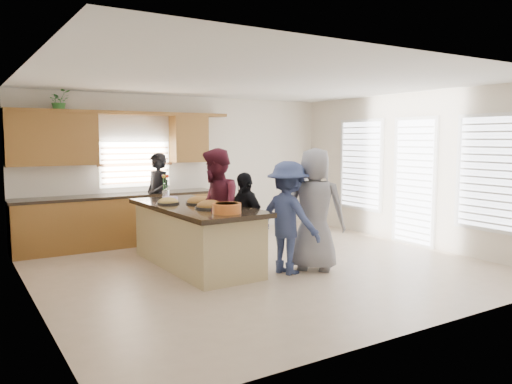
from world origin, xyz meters
TOP-DOWN VIEW (x-y plane):
  - floor at (0.00, 0.00)m, footprint 6.50×6.50m
  - room_shell at (0.00, 0.00)m, footprint 6.52×6.02m
  - back_cabinetry at (-1.47, 2.73)m, footprint 4.08×0.66m
  - right_wall_glazing at (3.22, -0.13)m, footprint 0.06×4.00m
  - island at (-0.86, 0.60)m, footprint 1.20×2.72m
  - platter_front at (-0.81, 0.19)m, footprint 0.45×0.45m
  - platter_mid at (-0.72, 0.75)m, footprint 0.45×0.45m
  - platter_back at (-1.15, 0.97)m, footprint 0.35×0.35m
  - salad_bowl at (-0.86, -0.41)m, footprint 0.39×0.39m
  - clear_cup at (-0.56, -0.20)m, footprint 0.09×0.09m
  - plate_stack at (-0.94, 1.41)m, footprint 0.25×0.25m
  - flower_vase at (-0.92, 1.64)m, footprint 0.14×0.14m
  - potted_plant at (-2.36, 2.82)m, footprint 0.44×0.41m
  - woman_left_back at (-0.70, 2.60)m, footprint 0.56×0.71m
  - woman_left_mid at (-0.72, 0.20)m, footprint 1.01×1.10m
  - woman_left_front at (-0.25, 0.15)m, footprint 0.44×0.89m
  - woman_right_back at (0.12, -0.48)m, footprint 0.87×1.19m
  - woman_right_front at (0.55, -0.54)m, footprint 1.03×1.05m

SIDE VIEW (x-z plane):
  - floor at x=0.00m, z-range 0.00..0.00m
  - island at x=-0.86m, z-range -0.02..0.93m
  - woman_left_front at x=-0.25m, z-range 0.00..1.46m
  - woman_right_back at x=0.12m, z-range 0.00..1.64m
  - woman_left_back at x=-0.70m, z-range 0.00..1.70m
  - woman_left_mid at x=-0.72m, z-range 0.00..1.82m
  - back_cabinetry at x=-1.47m, z-range -0.32..2.14m
  - woman_right_front at x=0.55m, z-range 0.00..1.83m
  - platter_back at x=-1.15m, z-range 0.91..1.05m
  - plate_stack at x=-0.94m, z-range 0.95..1.00m
  - platter_mid at x=-0.72m, z-range 0.89..1.07m
  - platter_front at x=-0.81m, z-range 0.89..1.07m
  - clear_cup at x=-0.56m, z-range 0.95..1.06m
  - salad_bowl at x=-0.86m, z-range 0.96..1.10m
  - flower_vase at x=-0.92m, z-range 0.96..1.37m
  - right_wall_glazing at x=3.22m, z-range 0.22..2.47m
  - room_shell at x=0.00m, z-range 0.50..3.31m
  - potted_plant at x=-2.36m, z-range 2.40..2.80m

